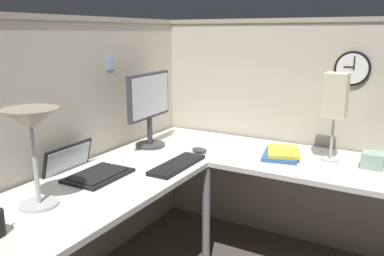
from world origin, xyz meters
name	(u,v)px	position (x,y,z in m)	size (l,w,h in m)	color
cubicle_wall_back	(55,156)	(-0.36, 0.87, 0.79)	(2.57, 0.12, 1.58)	#B7AD99
cubicle_wall_right	(307,134)	(0.87, -0.27, 0.79)	(0.12, 2.37, 1.58)	#B7AD99
desk	(215,201)	(-0.15, -0.05, 0.63)	(2.35, 2.15, 0.73)	silver
monitor	(149,104)	(0.25, 0.64, 1.02)	(0.46, 0.20, 0.50)	#38383D
laptop	(85,170)	(-0.37, 0.64, 0.75)	(0.34, 0.38, 0.22)	black
keyboard	(177,165)	(-0.02, 0.26, 0.74)	(0.43, 0.14, 0.02)	black
computer_mouse	(199,150)	(0.29, 0.28, 0.75)	(0.06, 0.10, 0.03)	#38383D
desk_lamp_dome	(32,127)	(-0.78, 0.52, 1.09)	(0.24, 0.24, 0.44)	#B7BABF
book_stack	(282,153)	(0.46, -0.21, 0.75)	(0.33, 0.27, 0.04)	#335999
desk_lamp_paper	(335,98)	(0.54, -0.49, 1.11)	(0.13, 0.13, 0.53)	#B7BABF
tissue_box	(373,160)	(0.52, -0.73, 0.78)	(0.12, 0.12, 0.09)	#8CAD99
wall_clock	(352,68)	(0.82, -0.53, 1.26)	(0.04, 0.22, 0.22)	black
pinned_note_leftmost	(110,63)	(0.08, 0.82, 1.30)	(0.07, 0.00, 0.09)	#99B7E5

